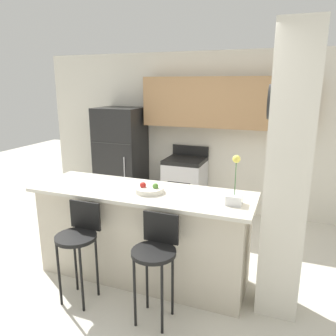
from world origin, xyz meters
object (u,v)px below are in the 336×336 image
object	(u,v)px
bar_stool_right	(156,252)
trash_bin	(148,202)
refrigerator	(121,158)
bar_stool_left	(79,237)
fruit_bowl	(149,189)
orchid_vase	(235,193)
stove_range	(185,186)

from	to	relation	value
bar_stool_right	trash_bin	world-z (taller)	bar_stool_right
refrigerator	bar_stool_right	xyz separation A→B (m)	(1.67, -2.43, -0.19)
trash_bin	bar_stool_left	bearing A→B (deg)	-82.68
refrigerator	bar_stool_left	bearing A→B (deg)	-70.18
refrigerator	bar_stool_right	distance (m)	2.95
bar_stool_left	fruit_bowl	xyz separation A→B (m)	(0.50, 0.53, 0.37)
orchid_vase	refrigerator	bearing A→B (deg)	139.26
orchid_vase	trash_bin	size ratio (longest dim) A/B	1.21
bar_stool_left	fruit_bowl	world-z (taller)	fruit_bowl
stove_range	trash_bin	bearing A→B (deg)	-154.41
bar_stool_left	orchid_vase	bearing A→B (deg)	20.09
bar_stool_right	orchid_vase	distance (m)	0.88
bar_stool_right	orchid_vase	size ratio (longest dim) A/B	2.10
refrigerator	bar_stool_right	world-z (taller)	refrigerator
fruit_bowl	orchid_vase	bearing A→B (deg)	-2.24
stove_range	refrigerator	bearing A→B (deg)	-178.09
stove_range	orchid_vase	xyz separation A→B (m)	(1.11, -1.97, 0.64)
orchid_vase	bar_stool_left	bearing A→B (deg)	-159.91
bar_stool_left	bar_stool_right	xyz separation A→B (m)	(0.79, 0.00, 0.00)
refrigerator	trash_bin	xyz separation A→B (m)	(0.59, -0.22, -0.65)
bar_stool_right	fruit_bowl	world-z (taller)	fruit_bowl
bar_stool_right	fruit_bowl	size ratio (longest dim) A/B	3.32
stove_range	trash_bin	world-z (taller)	stove_range
refrigerator	stove_range	bearing A→B (deg)	1.91
trash_bin	orchid_vase	bearing A→B (deg)	-46.03
refrigerator	orchid_vase	world-z (taller)	refrigerator
stove_range	bar_stool_left	xyz separation A→B (m)	(-0.26, -2.47, 0.19)
bar_stool_left	fruit_bowl	size ratio (longest dim) A/B	3.32
stove_range	bar_stool_right	xyz separation A→B (m)	(0.54, -2.47, 0.19)
stove_range	fruit_bowl	distance (m)	2.03
refrigerator	trash_bin	distance (m)	0.91
bar_stool_right	stove_range	bearing A→B (deg)	102.25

